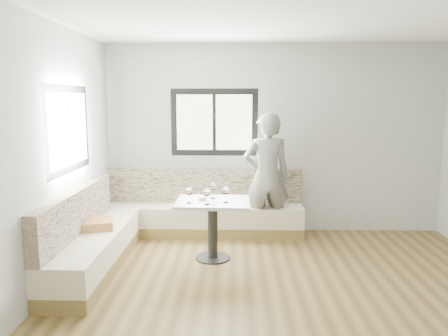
% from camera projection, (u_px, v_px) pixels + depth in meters
% --- Properties ---
extents(room, '(5.01, 5.01, 2.81)m').
position_uv_depth(room, '(289.00, 160.00, 4.14)').
color(room, brown).
rests_on(room, ground).
extents(banquette, '(2.90, 2.80, 0.95)m').
position_uv_depth(banquette, '(161.00, 224.00, 5.88)').
color(banquette, olive).
rests_on(banquette, ground).
extents(table, '(0.93, 0.73, 0.75)m').
position_uv_depth(table, '(213.00, 215.00, 5.42)').
color(table, black).
rests_on(table, ground).
extents(person, '(0.70, 0.50, 1.81)m').
position_uv_depth(person, '(267.00, 176.00, 6.23)').
color(person, slate).
rests_on(person, ground).
extents(olive_ramekin, '(0.10, 0.10, 0.04)m').
position_uv_depth(olive_ramekin, '(202.00, 198.00, 5.43)').
color(olive_ramekin, white).
rests_on(olive_ramekin, table).
extents(wine_glass_a, '(0.09, 0.09, 0.20)m').
position_uv_depth(wine_glass_a, '(189.00, 192.00, 5.25)').
color(wine_glass_a, white).
rests_on(wine_glass_a, table).
extents(wine_glass_b, '(0.09, 0.09, 0.20)m').
position_uv_depth(wine_glass_b, '(207.00, 193.00, 5.18)').
color(wine_glass_b, white).
rests_on(wine_glass_b, table).
extents(wine_glass_c, '(0.09, 0.09, 0.20)m').
position_uv_depth(wine_glass_c, '(226.00, 191.00, 5.27)').
color(wine_glass_c, white).
rests_on(wine_glass_c, table).
extents(wine_glass_d, '(0.09, 0.09, 0.20)m').
position_uv_depth(wine_glass_d, '(213.00, 187.00, 5.50)').
color(wine_glass_d, white).
rests_on(wine_glass_d, table).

